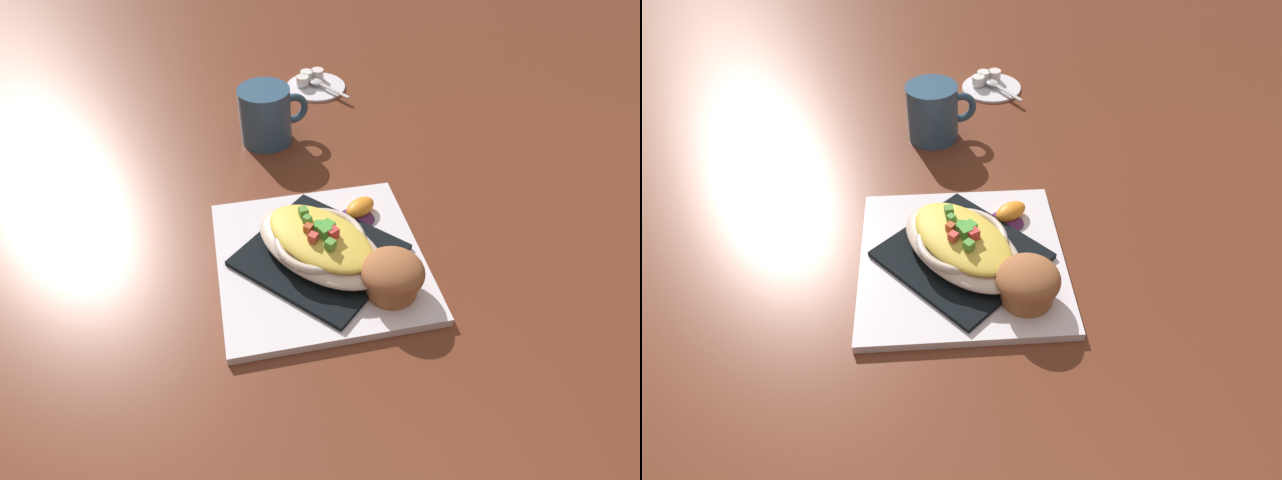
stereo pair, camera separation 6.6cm
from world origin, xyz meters
TOP-DOWN VIEW (x-y plane):
  - ground_plane at (0.00, 0.00)m, footprint 2.60×2.60m
  - square_plate at (0.00, 0.00)m, footprint 0.31×0.31m
  - folded_napkin at (0.00, 0.00)m, footprint 0.23×0.24m
  - gratin_dish at (0.00, 0.00)m, footprint 0.20×0.21m
  - muffin at (0.05, 0.09)m, footprint 0.08×0.08m
  - orange_garnish at (-0.08, 0.05)m, footprint 0.06×0.06m
  - coffee_mug at (-0.28, -0.09)m, footprint 0.08×0.11m
  - creamer_saucer at (-0.46, -0.01)m, footprint 0.11×0.11m
  - spoon at (-0.46, -0.01)m, footprint 0.08×0.08m
  - creamer_cup_0 at (-0.49, -0.01)m, footprint 0.02×0.02m
  - creamer_cup_1 at (-0.48, -0.03)m, footprint 0.02×0.02m
  - creamer_cup_2 at (-0.46, -0.04)m, footprint 0.02×0.02m

SIDE VIEW (x-z plane):
  - ground_plane at x=0.00m, z-range 0.00..0.00m
  - creamer_saucer at x=-0.46m, z-range 0.00..0.01m
  - square_plate at x=0.00m, z-range 0.00..0.01m
  - spoon at x=-0.46m, z-range 0.01..0.02m
  - folded_napkin at x=0.00m, z-range 0.01..0.02m
  - creamer_cup_0 at x=-0.49m, z-range 0.01..0.02m
  - creamer_cup_1 at x=-0.48m, z-range 0.01..0.02m
  - creamer_cup_2 at x=-0.46m, z-range 0.01..0.02m
  - orange_garnish at x=-0.08m, z-range 0.01..0.03m
  - muffin at x=0.05m, z-range 0.01..0.06m
  - gratin_dish at x=0.00m, z-range 0.01..0.06m
  - coffee_mug at x=-0.28m, z-range -0.01..0.09m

